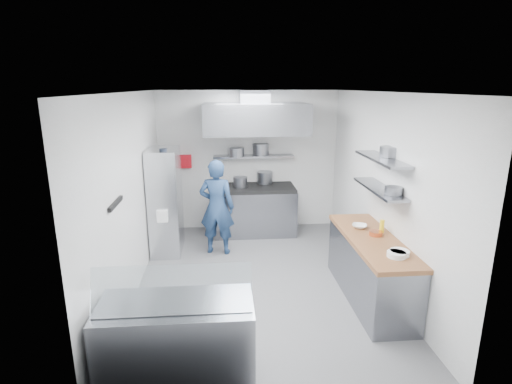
{
  "coord_description": "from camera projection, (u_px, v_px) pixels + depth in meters",
  "views": [
    {
      "loc": [
        -0.51,
        -5.49,
        2.89
      ],
      "look_at": [
        0.0,
        0.6,
        1.25
      ],
      "focal_mm": 28.0,
      "sensor_mm": 36.0,
      "label": 1
    }
  ],
  "objects": [
    {
      "name": "mixing_bowl",
      "position": [
        359.0,
        226.0,
        5.74
      ],
      "size": [
        0.27,
        0.27,
        0.05
      ],
      "primitive_type": "imported",
      "rotation": [
        0.0,
        0.0,
        -0.38
      ],
      "color": "white",
      "rests_on": "prep_counter_top"
    },
    {
      "name": "squeeze_bottle",
      "position": [
        382.0,
        226.0,
        5.55
      ],
      "size": [
        0.06,
        0.06,
        0.18
      ],
      "primitive_type": "cylinder",
      "color": "yellow",
      "rests_on": "prep_counter_top"
    },
    {
      "name": "rack_bin_a",
      "position": [
        163.0,
        215.0,
        6.64
      ],
      "size": [
        0.17,
        0.22,
        0.2
      ],
      "primitive_type": "cube",
      "color": "white",
      "rests_on": "wire_rack"
    },
    {
      "name": "gas_range",
      "position": [
        255.0,
        211.0,
        7.99
      ],
      "size": [
        1.6,
        0.8,
        0.9
      ],
      "primitive_type": "cube",
      "color": "gray",
      "rests_on": "floor"
    },
    {
      "name": "over_range_shelf",
      "position": [
        254.0,
        156.0,
        7.94
      ],
      "size": [
        1.6,
        0.3,
        0.04
      ],
      "primitive_type": "cube",
      "color": "gray",
      "rests_on": "wall_back"
    },
    {
      "name": "extractor_hood",
      "position": [
        255.0,
        118.0,
        7.34
      ],
      "size": [
        1.9,
        1.15,
        0.55
      ],
      "primitive_type": "cube",
      "color": "gray",
      "rests_on": "wall_back"
    },
    {
      "name": "stock_pot_mid",
      "position": [
        265.0,
        177.0,
        8.1
      ],
      "size": [
        0.31,
        0.31,
        0.24
      ],
      "primitive_type": "cylinder",
      "color": "slate",
      "rests_on": "cooktop"
    },
    {
      "name": "plate_stack_a",
      "position": [
        400.0,
        253.0,
        4.82
      ],
      "size": [
        0.23,
        0.23,
        0.06
      ],
      "primitive_type": "cylinder",
      "color": "white",
      "rests_on": "prep_counter_top"
    },
    {
      "name": "wall_shelf_upper",
      "position": [
        382.0,
        159.0,
        5.42
      ],
      "size": [
        0.3,
        1.3,
        0.04
      ],
      "primitive_type": "cube",
      "color": "gray",
      "rests_on": "wall_right"
    },
    {
      "name": "rack_bin_b",
      "position": [
        165.0,
        180.0,
        6.93
      ],
      "size": [
        0.15,
        0.2,
        0.18
      ],
      "primitive_type": "cube",
      "color": "yellow",
      "rests_on": "wire_rack"
    },
    {
      "name": "red_firebox",
      "position": [
        186.0,
        161.0,
        7.95
      ],
      "size": [
        0.22,
        0.1,
        0.26
      ],
      "primitive_type": "cube",
      "color": "red",
      "rests_on": "wall_back"
    },
    {
      "name": "plate_stack_b",
      "position": [
        396.0,
        254.0,
        4.77
      ],
      "size": [
        0.22,
        0.22,
        0.06
      ],
      "primitive_type": "cylinder",
      "color": "white",
      "rests_on": "prep_counter_top"
    },
    {
      "name": "wall_front",
      "position": [
        287.0,
        271.0,
        3.3
      ],
      "size": [
        3.6,
        2.8,
        0.02
      ],
      "primitive_type": "cube",
      "rotation": [
        -1.57,
        0.0,
        0.0
      ],
      "color": "white",
      "rests_on": "floor"
    },
    {
      "name": "display_case",
      "position": [
        178.0,
        342.0,
        3.96
      ],
      "size": [
        1.5,
        0.7,
        0.85
      ],
      "primitive_type": "cube",
      "color": "gray",
      "rests_on": "floor"
    },
    {
      "name": "knife_strip",
      "position": [
        116.0,
        204.0,
        4.66
      ],
      "size": [
        0.04,
        0.55,
        0.05
      ],
      "primitive_type": "cube",
      "color": "black",
      "rests_on": "wall_left"
    },
    {
      "name": "wall_shelf_lower",
      "position": [
        379.0,
        189.0,
        5.53
      ],
      "size": [
        0.3,
        1.3,
        0.04
      ],
      "primitive_type": "cube",
      "color": "gray",
      "rests_on": "wall_right"
    },
    {
      "name": "prep_counter_base",
      "position": [
        370.0,
        270.0,
        5.51
      ],
      "size": [
        0.62,
        2.0,
        0.84
      ],
      "primitive_type": "cube",
      "color": "gray",
      "rests_on": "floor"
    },
    {
      "name": "display_glass",
      "position": [
        173.0,
        289.0,
        3.67
      ],
      "size": [
        1.47,
        0.19,
        0.42
      ],
      "primitive_type": "cube",
      "rotation": [
        -0.38,
        0.0,
        0.0
      ],
      "color": "silver",
      "rests_on": "display_case"
    },
    {
      "name": "shelf_pot_c",
      "position": [
        393.0,
        191.0,
        5.16
      ],
      "size": [
        0.23,
        0.23,
        0.1
      ],
      "primitive_type": "cylinder",
      "color": "slate",
      "rests_on": "wall_shelf_lower"
    },
    {
      "name": "prep_counter_top",
      "position": [
        372.0,
        240.0,
        5.39
      ],
      "size": [
        0.65,
        2.04,
        0.06
      ],
      "primitive_type": "cube",
      "color": "brown",
      "rests_on": "prep_counter_base"
    },
    {
      "name": "hood_duct",
      "position": [
        254.0,
        97.0,
        7.46
      ],
      "size": [
        0.55,
        0.55,
        0.24
      ],
      "primitive_type": "cube",
      "color": "slate",
      "rests_on": "extractor_hood"
    },
    {
      "name": "cooktop",
      "position": [
        255.0,
        188.0,
        7.86
      ],
      "size": [
        1.57,
        0.78,
        0.06
      ],
      "primitive_type": "cube",
      "color": "black",
      "rests_on": "gas_range"
    },
    {
      "name": "shelf_pot_d",
      "position": [
        390.0,
        152.0,
        5.45
      ],
      "size": [
        0.27,
        0.27,
        0.14
      ],
      "primitive_type": "cylinder",
      "color": "slate",
      "rests_on": "wall_shelf_upper"
    },
    {
      "name": "rack_jar",
      "position": [
        163.0,
        154.0,
        6.5
      ],
      "size": [
        0.12,
        0.12,
        0.18
      ],
      "primitive_type": "cylinder",
      "color": "black",
      "rests_on": "wire_rack"
    },
    {
      "name": "floor",
      "position": [
        259.0,
        281.0,
        6.07
      ],
      "size": [
        5.0,
        5.0,
        0.0
      ],
      "primitive_type": "plane",
      "color": "#4F4F51",
      "rests_on": "ground"
    },
    {
      "name": "shelf_pot_a",
      "position": [
        237.0,
        152.0,
        7.73
      ],
      "size": [
        0.28,
        0.28,
        0.18
      ],
      "primitive_type": "cylinder",
      "color": "slate",
      "rests_on": "over_range_shelf"
    },
    {
      "name": "wire_rack",
      "position": [
        166.0,
        201.0,
        7.0
      ],
      "size": [
        0.5,
        0.9,
        1.85
      ],
      "primitive_type": "cube",
      "color": "silver",
      "rests_on": "floor"
    },
    {
      "name": "stock_pot_left",
      "position": [
        240.0,
        182.0,
        7.79
      ],
      "size": [
        0.27,
        0.27,
        0.2
      ],
      "primitive_type": "cylinder",
      "color": "slate",
      "rests_on": "cooktop"
    },
    {
      "name": "wall_right",
      "position": [
        381.0,
        190.0,
        5.86
      ],
      "size": [
        2.8,
        5.0,
        0.02
      ],
      "primitive_type": "cube",
      "rotation": [
        1.57,
        0.0,
        -1.57
      ],
      "color": "white",
      "rests_on": "floor"
    },
    {
      "name": "ceiling",
      "position": [
        260.0,
        92.0,
        5.35
      ],
      "size": [
        5.0,
        5.0,
        0.0
      ],
      "primitive_type": "plane",
      "rotation": [
        3.14,
        0.0,
        0.0
      ],
      "color": "silver",
      "rests_on": "wall_back"
    },
    {
      "name": "wall_back",
      "position": [
        248.0,
        161.0,
        8.12
      ],
      "size": [
        3.6,
        2.8,
        0.02
      ],
      "primitive_type": "cube",
      "rotation": [
        1.57,
        0.0,
        0.0
      ],
      "color": "white",
      "rests_on": "floor"
    },
    {
      "name": "chef",
      "position": [
        217.0,
        207.0,
        6.92
      ],
      "size": [
        0.68,
        0.52,
        1.68
      ],
      "primitive_type": "imported",
      "rotation": [
        0.0,
        0.0,
        2.94
      ],
      "color": "navy",
      "rests_on": "floor"
    },
    {
      "name": "copper_pan",
      "position": [
        376.0,
        233.0,
        5.45
      ],
      "size": [
        0.18,
        0.18,
        0.06
      ],
      "primitive_type": "cylinder",
      "color": "#D86C3C",
      "rests_on": "prep_counter_top"
    },
    {
      "name": "wall_left",
      "position": [
        131.0,
        195.0,
        5.57
      ],
      "size": [
        2.8,
        5.0,
        0.02
      ],
      "primitive_type": "cube",
      "rotation": [
        1.57,
        0.0,
        1.57
      ],
      "color": "white",
      "rests_on": "floor"
    },
    {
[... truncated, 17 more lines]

